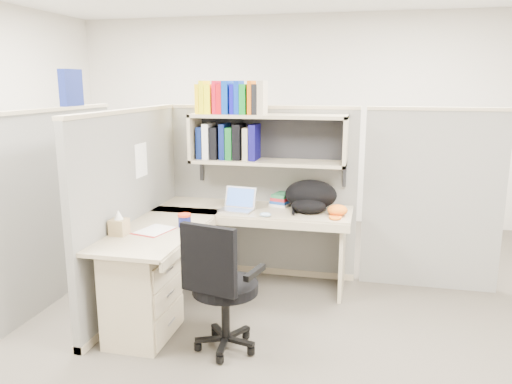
% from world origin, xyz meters
% --- Properties ---
extents(ground, '(6.00, 6.00, 0.00)m').
position_xyz_m(ground, '(0.00, 0.00, 0.00)').
color(ground, '#342F28').
rests_on(ground, ground).
extents(room_shell, '(6.00, 6.00, 6.00)m').
position_xyz_m(room_shell, '(0.00, 0.00, 1.62)').
color(room_shell, beige).
rests_on(room_shell, ground).
extents(cubicle, '(3.79, 1.84, 1.95)m').
position_xyz_m(cubicle, '(-0.37, 0.45, 0.91)').
color(cubicle, slate).
rests_on(cubicle, ground).
extents(desk, '(1.74, 1.75, 0.73)m').
position_xyz_m(desk, '(-0.41, -0.29, 0.44)').
color(desk, gray).
rests_on(desk, ground).
extents(laptop, '(0.32, 0.32, 0.21)m').
position_xyz_m(laptop, '(-0.13, 0.45, 0.83)').
color(laptop, '#AFAEB3').
rests_on(laptop, desk).
extents(backpack, '(0.50, 0.40, 0.27)m').
position_xyz_m(backpack, '(0.50, 0.58, 0.87)').
color(backpack, black).
rests_on(backpack, desk).
extents(orange_cap, '(0.19, 0.21, 0.09)m').
position_xyz_m(orange_cap, '(0.75, 0.49, 0.78)').
color(orange_cap, '#D66012').
rests_on(orange_cap, desk).
extents(snack_canister, '(0.11, 0.11, 0.10)m').
position_xyz_m(snack_canister, '(-0.39, -0.12, 0.78)').
color(snack_canister, '#0D134F').
rests_on(snack_canister, desk).
extents(tissue_box, '(0.12, 0.12, 0.19)m').
position_xyz_m(tissue_box, '(-0.79, -0.43, 0.82)').
color(tissue_box, tan).
rests_on(tissue_box, desk).
extents(mouse, '(0.10, 0.07, 0.04)m').
position_xyz_m(mouse, '(0.16, 0.31, 0.75)').
color(mouse, '#96B8D6').
rests_on(mouse, desk).
extents(paper_cup, '(0.08, 0.08, 0.10)m').
position_xyz_m(paper_cup, '(-0.07, 0.70, 0.78)').
color(paper_cup, silver).
rests_on(paper_cup, desk).
extents(book_stack, '(0.22, 0.26, 0.11)m').
position_xyz_m(book_stack, '(0.22, 0.76, 0.78)').
color(book_stack, gray).
rests_on(book_stack, desk).
extents(loose_paper, '(0.27, 0.32, 0.00)m').
position_xyz_m(loose_paper, '(-0.58, -0.26, 0.73)').
color(loose_paper, white).
rests_on(loose_paper, desk).
extents(task_chair, '(0.54, 0.50, 0.96)m').
position_xyz_m(task_chair, '(0.06, -0.63, 0.34)').
color(task_chair, black).
rests_on(task_chair, ground).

